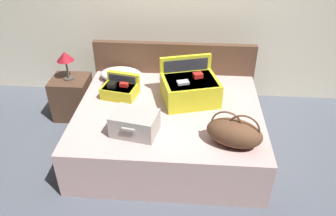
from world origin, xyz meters
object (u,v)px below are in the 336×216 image
(hard_case_small, at_px, (120,89))
(nightstand, at_px, (72,97))
(hard_case_medium, at_px, (135,123))
(duffel_bag, at_px, (234,133))
(bed, at_px, (169,129))
(table_lamp, at_px, (65,58))
(pillow_center_head, at_px, (183,74))
(pillow_near_headboard, at_px, (121,74))
(hard_case_large, at_px, (190,88))

(hard_case_small, relative_size, nightstand, 0.80)
(hard_case_medium, xyz_separation_m, duffel_bag, (0.91, -0.10, 0.02))
(hard_case_medium, relative_size, hard_case_small, 1.12)
(bed, relative_size, duffel_bag, 3.40)
(table_lamp, bearing_deg, pillow_center_head, 3.12)
(bed, relative_size, pillow_center_head, 3.98)
(bed, bearing_deg, pillow_center_head, 78.55)
(nightstand, relative_size, table_lamp, 1.50)
(hard_case_medium, bearing_deg, table_lamp, 146.05)
(pillow_near_headboard, xyz_separation_m, table_lamp, (-0.63, -0.05, 0.22))
(hard_case_large, bearing_deg, table_lamp, 150.76)
(hard_case_medium, height_order, pillow_center_head, hard_case_medium)
(hard_case_large, height_order, pillow_center_head, hard_case_large)
(hard_case_large, bearing_deg, bed, -151.51)
(hard_case_small, xyz_separation_m, pillow_near_headboard, (-0.06, 0.35, -0.01))
(pillow_center_head, height_order, nightstand, pillow_center_head)
(hard_case_large, xyz_separation_m, pillow_center_head, (-0.08, 0.42, -0.06))
(nightstand, xyz_separation_m, table_lamp, (0.00, -0.00, 0.54))
(hard_case_medium, relative_size, table_lamp, 1.33)
(hard_case_small, distance_m, pillow_center_head, 0.78)
(duffel_bag, bearing_deg, hard_case_medium, 173.60)
(hard_case_medium, bearing_deg, bed, 65.77)
(hard_case_large, xyz_separation_m, duffel_bag, (0.41, -0.72, -0.02))
(bed, bearing_deg, hard_case_large, 44.52)
(bed, relative_size, hard_case_small, 4.64)
(bed, relative_size, table_lamp, 5.53)
(hard_case_small, height_order, nightstand, hard_case_small)
(pillow_near_headboard, xyz_separation_m, nightstand, (-0.63, -0.05, -0.32))
(duffel_bag, xyz_separation_m, table_lamp, (-1.86, 1.06, 0.17))
(bed, bearing_deg, hard_case_small, 156.57)
(pillow_near_headboard, bearing_deg, pillow_center_head, 2.13)
(bed, height_order, pillow_near_headboard, pillow_near_headboard)
(nightstand, bearing_deg, hard_case_large, -13.21)
(bed, height_order, nightstand, nightstand)
(bed, distance_m, table_lamp, 1.46)
(bed, xyz_separation_m, pillow_center_head, (0.13, 0.62, 0.35))
(hard_case_large, bearing_deg, hard_case_medium, -145.10)
(pillow_center_head, bearing_deg, pillow_near_headboard, -177.87)
(bed, distance_m, hard_case_small, 0.69)
(nightstand, bearing_deg, pillow_near_headboard, 4.28)
(bed, bearing_deg, hard_case_medium, -125.29)
(hard_case_medium, relative_size, pillow_near_headboard, 0.94)
(pillow_near_headboard, distance_m, table_lamp, 0.67)
(hard_case_large, height_order, duffel_bag, hard_case_large)
(pillow_center_head, bearing_deg, hard_case_medium, -111.92)
(pillow_center_head, height_order, table_lamp, table_lamp)
(hard_case_medium, xyz_separation_m, hard_case_small, (-0.27, 0.65, -0.02))
(hard_case_large, relative_size, pillow_center_head, 1.40)
(hard_case_medium, distance_m, table_lamp, 1.36)
(bed, height_order, hard_case_medium, hard_case_medium)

